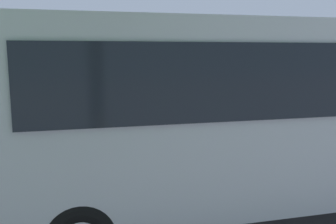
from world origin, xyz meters
name	(u,v)px	position (x,y,z in m)	size (l,w,h in m)	color
ground_plane	(177,145)	(0.00, 0.00, 0.00)	(80.00, 80.00, 0.00)	#4C4C51
tour_bus	(280,119)	(-0.57, 4.88, 1.64)	(9.90, 2.77, 3.25)	#B7BABF
spectator_far_left	(265,121)	(-1.95, 1.73, 0.99)	(0.58, 0.36, 1.68)	black
spectator_left	(234,124)	(-0.98, 1.95, 0.98)	(0.57, 0.38, 1.66)	black
spectator_centre	(194,121)	(0.07, 1.87, 1.09)	(0.58, 0.34, 1.81)	black
spectator_right	(155,124)	(1.06, 1.88, 1.05)	(0.57, 0.39, 1.76)	black
parked_motorcycle_dark	(247,151)	(-0.99, 2.74, 0.48)	(2.05, 0.61, 0.99)	black
stunt_motorcycle	(92,107)	(2.47, -1.72, 1.01)	(1.99, 0.68, 1.73)	black
traffic_cone	(144,128)	(0.81, -1.35, 0.30)	(0.34, 0.34, 0.63)	orange
bay_line_a	(259,137)	(-2.91, -0.42, 0.00)	(0.23, 4.79, 0.01)	white
bay_line_b	(187,141)	(-0.41, -0.42, 0.00)	(0.22, 4.54, 0.01)	white
bay_line_c	(107,146)	(2.09, -0.42, 0.00)	(0.20, 3.71, 0.01)	white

